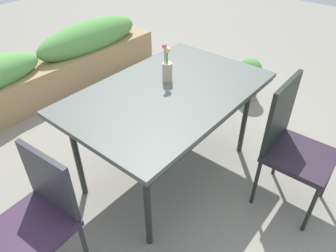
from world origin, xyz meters
The scene contains 7 objects.
ground_plane centered at (0.00, 0.00, 0.00)m, with size 12.00×12.00×0.00m, color gray.
dining_table centered at (-0.02, 0.00, 0.73)m, with size 1.50×0.96×0.79m.
chair_near_right centered at (0.31, -0.83, 0.54)m, with size 0.44×0.44×0.97m.
chair_end_left centered at (-1.14, 0.01, 0.50)m, with size 0.44×0.44×0.86m.
flower_vase centered at (0.08, 0.10, 0.90)m, with size 0.07×0.07×0.29m.
planter_box centered at (0.02, 1.86, 0.33)m, with size 3.19×0.44×0.71m.
potted_plant centered at (1.49, 0.07, 0.25)m, with size 0.28×0.28×0.47m.
Camera 1 is at (-1.52, -1.23, 1.91)m, focal length 33.31 mm.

